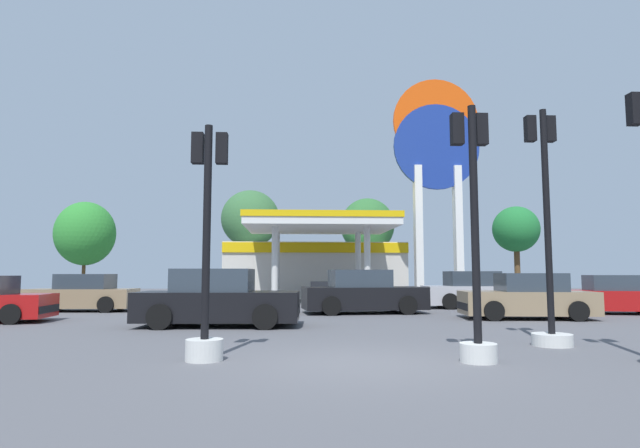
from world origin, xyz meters
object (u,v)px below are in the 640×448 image
Objects in this scene: car_2 at (82,294)px; tree_2 at (367,226)px; car_3 at (218,300)px; tree_3 at (516,230)px; tree_0 at (85,234)px; car_6 at (475,291)px; car_4 at (612,296)px; station_pole_sign at (437,158)px; traffic_signal_3 at (475,257)px; car_0 at (527,298)px; car_1 at (363,294)px; traffic_signal_1 at (206,273)px; tree_1 at (250,219)px; traffic_signal_0 at (548,261)px.

car_2 is 21.86m from tree_2.
tree_3 is at bearing 48.91° from car_3.
tree_0 is 20.22m from tree_2.
car_6 is 0.69× the size of tree_0.
car_6 is at bearing -120.56° from tree_3.
tree_3 reaches higher than car_4.
car_2 is (-16.35, -5.99, -7.13)m from station_pole_sign.
car_0 is at bearing 60.39° from traffic_signal_3.
car_0 is 5.85m from car_1.
traffic_signal_1 is (-9.45, -18.34, -6.28)m from station_pole_sign.
car_4 is (20.55, -2.45, -0.02)m from car_2.
traffic_signal_3 is (5.30, -6.39, 1.05)m from car_3.
car_4 is at bearing 49.09° from traffic_signal_3.
tree_0 is 11.70m from tree_1.
traffic_signal_1 is 28.88m from tree_1.
traffic_signal_0 is 0.67× the size of tree_1.
tree_1 is 18.97m from tree_3.
tree_2 reaches higher than tree_3.
traffic_signal_3 is (-8.95, -10.33, 1.13)m from car_4.
tree_0 reaches higher than car_2.
tree_0 is at bearing 111.02° from car_2.
car_1 is 0.68× the size of tree_2.
tree_3 reaches higher than traffic_signal_1.
tree_2 is at bearing 85.27° from traffic_signal_3.
car_6 reaches higher than car_4.
station_pole_sign is 12.67m from car_0.
car_1 is 19.39m from tree_1.
car_1 is 1.06× the size of traffic_signal_3.
traffic_signal_0 reaches higher than traffic_signal_1.
tree_2 reaches higher than car_1.
tree_2 is (2.84, 17.91, 4.25)m from car_1.
car_4 is 24.49m from tree_1.
tree_3 is at bearing -3.55° from tree_0.
tree_0 is 0.94× the size of tree_2.
car_2 is at bearing 141.92° from traffic_signal_0.
traffic_signal_1 is at bearing -140.16° from car_0.
car_0 is 0.87× the size of traffic_signal_0.
car_1 is at bearing -129.47° from tree_3.
car_2 is (-16.31, 4.50, -0.01)m from car_0.
tree_3 is at bearing -5.97° from tree_1.
traffic_signal_0 is at bearing -73.55° from car_1.
tree_3 is at bearing 50.53° from car_1.
car_1 is 1.10× the size of car_4.
traffic_signal_1 is at bearing -144.06° from car_4.
tree_2 reaches higher than car_0.
tree_1 is at bearing 101.99° from traffic_signal_3.
car_2 is 0.67× the size of tree_3.
car_0 is at bearing -15.42° from car_2.
traffic_signal_0 is (-2.47, -16.86, -6.03)m from station_pole_sign.
station_pole_sign reaches higher than traffic_signal_3.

